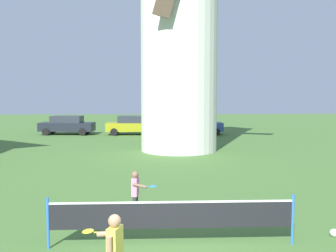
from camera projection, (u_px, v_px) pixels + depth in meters
windmill at (179, 22)px, 21.64m from camera, size 8.07×5.15×15.19m
tennis_net at (172, 215)px, 8.01m from camera, size 5.30×0.06×1.10m
player_near at (114, 251)px, 5.96m from camera, size 0.73×0.72×1.37m
player_far at (136, 191)px, 10.05m from camera, size 0.70×0.62×1.22m
stray_ball at (334, 233)px, 8.61m from camera, size 0.18×0.18×0.18m
parked_car_black at (67, 125)px, 31.31m from camera, size 4.54×2.16×1.56m
parked_car_mustard at (133, 125)px, 31.16m from camera, size 4.44×2.00×1.56m
parked_car_blue at (199, 125)px, 31.26m from camera, size 3.86×1.97×1.56m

